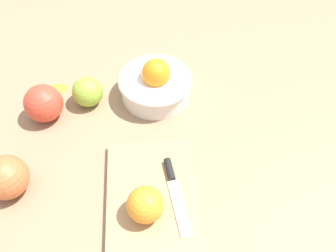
% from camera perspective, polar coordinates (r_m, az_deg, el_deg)
% --- Properties ---
extents(ground_plane, '(2.40, 2.40, 0.00)m').
position_cam_1_polar(ground_plane, '(0.73, -9.30, -5.62)').
color(ground_plane, '#997556').
extents(bowl, '(0.16, 0.16, 0.10)m').
position_cam_1_polar(bowl, '(0.81, -2.03, 6.69)').
color(bowl, white).
rests_on(bowl, ground_plane).
extents(cutting_board, '(0.26, 0.18, 0.02)m').
position_cam_1_polar(cutting_board, '(0.67, -2.27, -11.77)').
color(cutting_board, tan).
rests_on(cutting_board, ground_plane).
extents(orange_on_board, '(0.06, 0.06, 0.06)m').
position_cam_1_polar(orange_on_board, '(0.62, -3.59, -12.34)').
color(orange_on_board, orange).
rests_on(orange_on_board, cutting_board).
extents(knife, '(0.16, 0.03, 0.01)m').
position_cam_1_polar(knife, '(0.67, 0.87, -9.34)').
color(knife, silver).
rests_on(knife, cutting_board).
extents(apple_front_left, '(0.07, 0.07, 0.07)m').
position_cam_1_polar(apple_front_left, '(0.82, -12.64, 5.34)').
color(apple_front_left, '#8EB738').
rests_on(apple_front_left, ground_plane).
extents(apple_front_right, '(0.08, 0.08, 0.08)m').
position_cam_1_polar(apple_front_right, '(0.72, -24.30, -7.43)').
color(apple_front_right, '#CC6638').
rests_on(apple_front_right, ground_plane).
extents(apple_front_left_2, '(0.08, 0.08, 0.08)m').
position_cam_1_polar(apple_front_left_2, '(0.81, -19.12, 3.41)').
color(apple_front_left_2, '#D6422D').
rests_on(apple_front_left_2, ground_plane).
extents(citrus_peel, '(0.04, 0.05, 0.01)m').
position_cam_1_polar(citrus_peel, '(0.89, -17.19, 5.77)').
color(citrus_peel, orange).
rests_on(citrus_peel, ground_plane).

